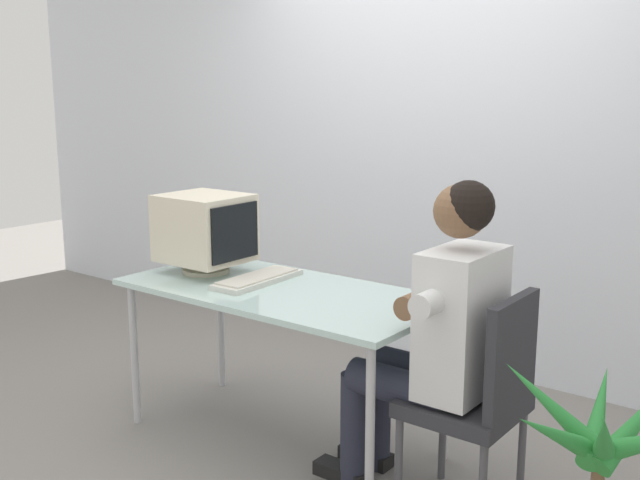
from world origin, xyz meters
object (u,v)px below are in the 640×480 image
Objects in this scene: desk at (281,301)px; person_seated at (436,332)px; keyboard at (258,279)px; crt_monitor at (205,229)px; office_chair at (479,393)px.

person_seated is at bearing -2.59° from desk.
desk is at bearing 177.41° from person_seated.
keyboard is 0.97m from person_seated.
crt_monitor is at bearing 178.58° from desk.
crt_monitor is 1.55m from office_chair.
keyboard is at bearing 177.08° from office_chair.
crt_monitor is 0.83× the size of keyboard.
person_seated reaches higher than keyboard.
keyboard is (-0.16, 0.02, 0.07)m from desk.
person_seated is at bearing -2.15° from crt_monitor.
desk is at bearing -1.42° from crt_monitor.
keyboard is at bearing 171.97° from desk.
office_chair is at bearing -2.09° from desk.
crt_monitor reaches higher than office_chair.
crt_monitor is at bearing 177.85° from person_seated.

